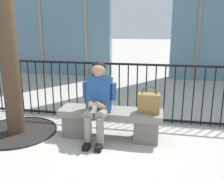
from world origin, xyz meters
name	(u,v)px	position (x,y,z in m)	size (l,w,h in m)	color
ground_plane	(111,137)	(0.00, 0.00, 0.00)	(60.00, 60.00, 0.00)	#B2ADA3
stone_bench	(111,121)	(0.00, 0.00, 0.27)	(1.60, 0.44, 0.45)	gray
seated_person_with_phone	(98,99)	(-0.17, -0.13, 0.65)	(0.52, 0.66, 1.21)	gray
handbag_on_bench	(149,103)	(0.58, -0.01, 0.60)	(0.33, 0.17, 0.41)	olive
plaza_railing	(119,92)	(0.00, 0.77, 0.54)	(8.17, 0.04, 1.07)	black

